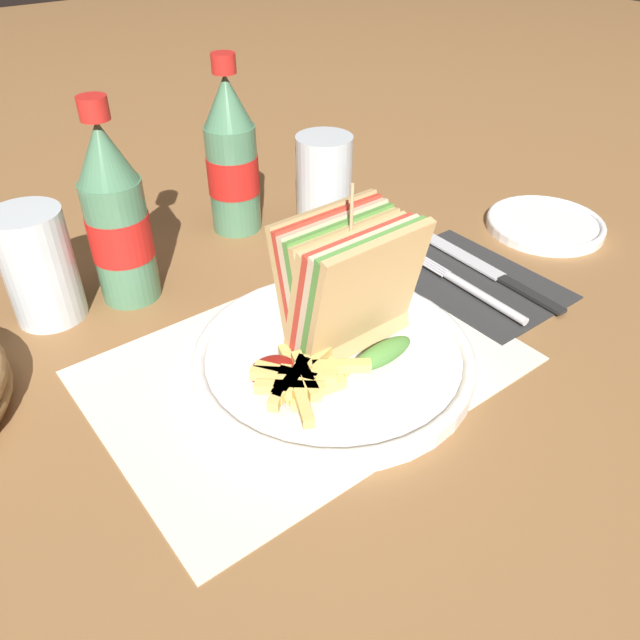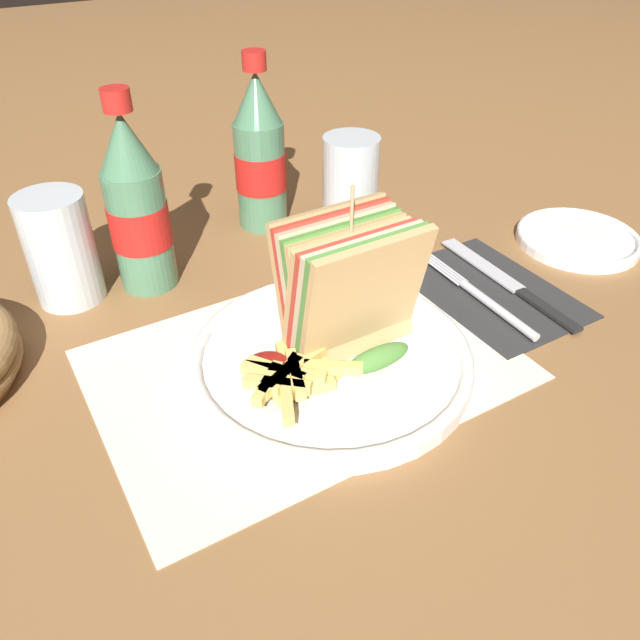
% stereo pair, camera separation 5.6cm
% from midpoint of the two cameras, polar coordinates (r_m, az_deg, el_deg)
% --- Properties ---
extents(ground_plane, '(4.00, 4.00, 0.00)m').
position_cam_midpoint_polar(ground_plane, '(0.58, -4.58, -3.87)').
color(ground_plane, olive).
extents(placemat, '(0.37, 0.26, 0.00)m').
position_cam_midpoint_polar(placemat, '(0.57, -3.82, -4.09)').
color(placemat, silver).
rests_on(placemat, ground_plane).
extents(plate_main, '(0.26, 0.26, 0.02)m').
position_cam_midpoint_polar(plate_main, '(0.57, -1.59, -3.48)').
color(plate_main, white).
rests_on(plate_main, ground_plane).
extents(club_sandwich, '(0.12, 0.10, 0.15)m').
position_cam_midpoint_polar(club_sandwich, '(0.54, -0.19, 2.89)').
color(club_sandwich, tan).
rests_on(club_sandwich, plate_main).
extents(fries_pile, '(0.10, 0.10, 0.02)m').
position_cam_midpoint_polar(fries_pile, '(0.51, -4.92, -5.47)').
color(fries_pile, '#E5C166').
rests_on(fries_pile, plate_main).
extents(ketchup_blob, '(0.04, 0.04, 0.01)m').
position_cam_midpoint_polar(ketchup_blob, '(0.53, -7.41, -4.69)').
color(ketchup_blob, maroon).
rests_on(ketchup_blob, plate_main).
extents(napkin, '(0.13, 0.19, 0.00)m').
position_cam_midpoint_polar(napkin, '(0.70, 11.55, 3.58)').
color(napkin, '#2D2D2D').
rests_on(napkin, ground_plane).
extents(fork, '(0.02, 0.18, 0.01)m').
position_cam_midpoint_polar(fork, '(0.67, 11.34, 2.73)').
color(fork, silver).
rests_on(fork, napkin).
extents(knife, '(0.02, 0.20, 0.00)m').
position_cam_midpoint_polar(knife, '(0.71, 13.01, 4.36)').
color(knife, black).
rests_on(knife, napkin).
extents(coke_bottle_near, '(0.06, 0.06, 0.21)m').
position_cam_midpoint_polar(coke_bottle_near, '(0.66, -20.45, 8.58)').
color(coke_bottle_near, '#4C7F5B').
rests_on(coke_bottle_near, ground_plane).
extents(coke_bottle_far, '(0.06, 0.06, 0.21)m').
position_cam_midpoint_polar(coke_bottle_far, '(0.77, -10.20, 14.21)').
color(coke_bottle_far, '#4C7F5B').
rests_on(coke_bottle_far, ground_plane).
extents(glass_near, '(0.07, 0.07, 0.12)m').
position_cam_midpoint_polar(glass_near, '(0.78, -1.73, 11.89)').
color(glass_near, silver).
rests_on(glass_near, ground_plane).
extents(glass_far, '(0.07, 0.07, 0.12)m').
position_cam_midpoint_polar(glass_far, '(0.68, -26.38, 3.81)').
color(glass_far, silver).
rests_on(glass_far, ground_plane).
extents(side_saucer, '(0.14, 0.14, 0.01)m').
position_cam_midpoint_polar(side_saucer, '(0.83, 18.09, 8.31)').
color(side_saucer, white).
rests_on(side_saucer, ground_plane).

